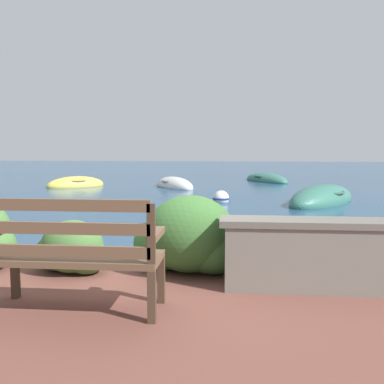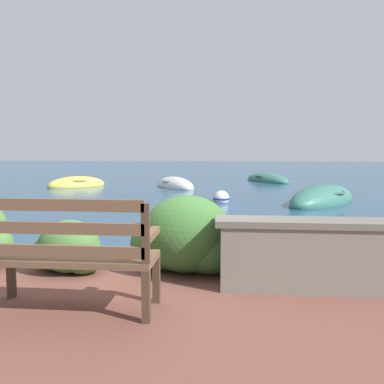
# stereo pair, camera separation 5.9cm
# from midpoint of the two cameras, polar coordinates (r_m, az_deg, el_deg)

# --- Properties ---
(ground_plane) EXTENTS (80.00, 80.00, 0.00)m
(ground_plane) POSITION_cam_midpoint_polar(r_m,az_deg,el_deg) (5.00, -6.38, -11.80)
(ground_plane) COLOR navy
(park_bench) EXTENTS (1.35, 0.48, 0.93)m
(park_bench) POSITION_cam_midpoint_polar(r_m,az_deg,el_deg) (3.52, -15.52, -7.74)
(park_bench) COLOR #433123
(park_bench) RESTS_ON patio_terrace
(stone_wall) EXTENTS (2.17, 0.39, 0.65)m
(stone_wall) POSITION_cam_midpoint_polar(r_m,az_deg,el_deg) (4.14, 18.95, -7.96)
(stone_wall) COLOR slate
(stone_wall) RESTS_ON patio_terrace
(hedge_clump_centre) EXTENTS (0.81, 0.58, 0.55)m
(hedge_clump_centre) POSITION_cam_midpoint_polar(r_m,az_deg,el_deg) (4.68, -15.81, -7.40)
(hedge_clump_centre) COLOR #426B33
(hedge_clump_centre) RESTS_ON patio_terrace
(hedge_clump_right) EXTENTS (1.19, 0.86, 0.81)m
(hedge_clump_right) POSITION_cam_midpoint_polar(r_m,az_deg,el_deg) (4.51, -0.48, -6.24)
(hedge_clump_right) COLOR #38662D
(hedge_clump_right) RESTS_ON patio_terrace
(hedge_clump_far_right) EXTENTS (0.87, 0.62, 0.59)m
(hedge_clump_far_right) POSITION_cam_midpoint_polar(r_m,az_deg,el_deg) (4.38, 15.31, -8.08)
(hedge_clump_far_right) COLOR #426B33
(hedge_clump_far_right) RESTS_ON patio_terrace
(rowboat_nearest) EXTENTS (2.76, 3.32, 0.88)m
(rowboat_nearest) POSITION_cam_midpoint_polar(r_m,az_deg,el_deg) (12.18, 17.12, -1.07)
(rowboat_nearest) COLOR #336B5B
(rowboat_nearest) RESTS_ON ground_plane
(rowboat_mid) EXTENTS (2.29, 2.15, 0.70)m
(rowboat_mid) POSITION_cam_midpoint_polar(r_m,az_deg,el_deg) (17.03, -15.02, 0.91)
(rowboat_mid) COLOR #DBC64C
(rowboat_mid) RESTS_ON ground_plane
(rowboat_far) EXTENTS (2.14, 2.61, 0.70)m
(rowboat_far) POSITION_cam_midpoint_polar(r_m,az_deg,el_deg) (16.09, -2.16, 0.83)
(rowboat_far) COLOR silver
(rowboat_far) RESTS_ON ground_plane
(rowboat_outer) EXTENTS (2.28, 3.04, 0.66)m
(rowboat_outer) POSITION_cam_midpoint_polar(r_m,az_deg,el_deg) (19.15, 10.10, 1.56)
(rowboat_outer) COLOR #336B5B
(rowboat_outer) RESTS_ON ground_plane
(mooring_buoy) EXTENTS (0.50, 0.50, 0.45)m
(mooring_buoy) POSITION_cam_midpoint_polar(r_m,az_deg,el_deg) (12.04, 4.08, -0.87)
(mooring_buoy) COLOR white
(mooring_buoy) RESTS_ON ground_plane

